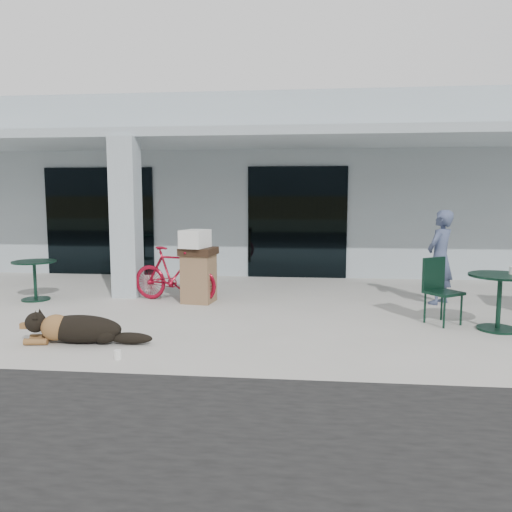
# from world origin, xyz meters

# --- Properties ---
(ground) EXTENTS (80.00, 80.00, 0.00)m
(ground) POSITION_xyz_m (0.00, 0.00, 0.00)
(ground) COLOR #B7B3AD
(ground) RESTS_ON ground
(building) EXTENTS (22.00, 7.00, 4.50)m
(building) POSITION_xyz_m (0.00, 8.50, 2.25)
(building) COLOR #A2B0B8
(building) RESTS_ON ground
(storefront_glass_left) EXTENTS (2.80, 0.06, 2.70)m
(storefront_glass_left) POSITION_xyz_m (-3.20, 4.98, 1.35)
(storefront_glass_left) COLOR black
(storefront_glass_left) RESTS_ON ground
(storefront_glass_right) EXTENTS (2.40, 0.06, 2.70)m
(storefront_glass_right) POSITION_xyz_m (1.80, 4.98, 1.35)
(storefront_glass_right) COLOR black
(storefront_glass_right) RESTS_ON ground
(column) EXTENTS (0.50, 0.50, 3.12)m
(column) POSITION_xyz_m (-1.50, 2.30, 1.56)
(column) COLOR #A2B0B8
(column) RESTS_ON ground
(overhang) EXTENTS (22.00, 2.80, 0.18)m
(overhang) POSITION_xyz_m (0.00, 3.60, 3.21)
(overhang) COLOR #A2B0B8
(overhang) RESTS_ON column
(bicycle) EXTENTS (1.80, 0.90, 1.04)m
(bicycle) POSITION_xyz_m (-0.44, 1.90, 0.52)
(bicycle) COLOR maroon
(bicycle) RESTS_ON ground
(laundry_basket) EXTENTS (0.54, 0.64, 0.33)m
(laundry_basket) POSITION_xyz_m (-0.01, 1.79, 1.20)
(laundry_basket) COLOR white
(laundry_basket) RESTS_ON bicycle
(dog) EXTENTS (1.37, 0.61, 0.44)m
(dog) POSITION_xyz_m (-0.99, -0.90, 0.22)
(dog) COLOR black
(dog) RESTS_ON ground
(cup_near_dog) EXTENTS (0.11, 0.11, 0.11)m
(cup_near_dog) POSITION_xyz_m (-0.24, -1.50, 0.06)
(cup_near_dog) COLOR white
(cup_near_dog) RESTS_ON ground
(cafe_table_near) EXTENTS (0.98, 0.98, 0.76)m
(cafe_table_near) POSITION_xyz_m (-3.13, 1.74, 0.38)
(cafe_table_near) COLOR #102E21
(cafe_table_near) RESTS_ON ground
(cafe_table_far) EXTENTS (1.16, 1.16, 0.84)m
(cafe_table_far) POSITION_xyz_m (4.89, 0.38, 0.42)
(cafe_table_far) COLOR #102E21
(cafe_table_far) RESTS_ON ground
(cafe_chair_far_a) EXTENTS (0.67, 0.68, 1.03)m
(cafe_chair_far_a) POSITION_xyz_m (4.17, 0.66, 0.51)
(cafe_chair_far_a) COLOR #102E21
(cafe_chair_far_a) RESTS_ON ground
(person) EXTENTS (0.73, 0.75, 1.74)m
(person) POSITION_xyz_m (4.49, 2.20, 0.87)
(person) COLOR #404B6C
(person) RESTS_ON ground
(cup_on_table) EXTENTS (0.11, 0.11, 0.11)m
(cup_on_table) POSITION_xyz_m (5.07, 0.42, 0.90)
(cup_on_table) COLOR white
(cup_on_table) RESTS_ON cafe_table_far
(trash_receptacle) EXTENTS (0.69, 0.69, 1.03)m
(trash_receptacle) POSITION_xyz_m (0.03, 1.87, 0.52)
(trash_receptacle) COLOR brown
(trash_receptacle) RESTS_ON ground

